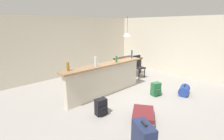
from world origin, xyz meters
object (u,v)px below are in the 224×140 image
object	(u,v)px
dining_chair_near_partition	(138,65)
bottle_amber	(68,67)
bottle_clear	(96,62)
backpack_green	(156,89)
dining_table	(128,60)
duffel_bag_blue	(184,90)
suitcase_upright_navy	(143,140)
bottle_blue	(132,54)
pendant_lamp	(127,35)
suitcase_flat_maroon	(143,116)
bottle_green	(116,59)
backpack_black	(101,107)

from	to	relation	value
dining_chair_near_partition	bottle_amber	bearing A→B (deg)	-174.31
bottle_clear	backpack_green	xyz separation A→B (m)	(1.56, -1.05, -0.95)
bottle_clear	dining_table	xyz separation A→B (m)	(2.63, 1.10, -0.51)
dining_chair_near_partition	duffel_bag_blue	bearing A→B (deg)	-99.34
suitcase_upright_navy	backpack_green	xyz separation A→B (m)	(2.35, 1.24, -0.13)
bottle_blue	dining_chair_near_partition	bearing A→B (deg)	23.33
pendant_lamp	backpack_green	distance (m)	2.82
dining_chair_near_partition	suitcase_flat_maroon	bearing A→B (deg)	-139.47
suitcase_flat_maroon	suitcase_upright_navy	distance (m)	1.16
bottle_green	backpack_green	distance (m)	1.57
backpack_green	bottle_blue	bearing A→B (deg)	81.77
suitcase_flat_maroon	suitcase_upright_navy	world-z (taller)	suitcase_upright_navy
duffel_bag_blue	dining_chair_near_partition	bearing A→B (deg)	80.66
pendant_lamp	duffel_bag_blue	size ratio (longest dim) A/B	1.57
suitcase_upright_navy	duffel_bag_blue	bearing A→B (deg)	11.95
dining_chair_near_partition	bottle_blue	bearing A→B (deg)	-156.67
backpack_green	pendant_lamp	bearing A→B (deg)	65.45
bottle_blue	backpack_green	bearing A→B (deg)	-98.23
bottle_amber	pendant_lamp	xyz separation A→B (m)	(3.30, 0.92, 0.64)
dining_chair_near_partition	suitcase_flat_maroon	distance (m)	3.29
pendant_lamp	duffel_bag_blue	world-z (taller)	pendant_lamp
dining_table	pendant_lamp	xyz separation A→B (m)	(-0.09, 0.00, 1.12)
bottle_amber	bottle_blue	world-z (taller)	bottle_blue
suitcase_upright_navy	duffel_bag_blue	world-z (taller)	suitcase_upright_navy
bottle_amber	suitcase_upright_navy	distance (m)	2.58
bottle_green	duffel_bag_blue	size ratio (longest dim) A/B	0.37
backpack_black	pendant_lamp	bearing A→B (deg)	31.93
dining_table	backpack_green	xyz separation A→B (m)	(-1.07, -2.14, -0.44)
bottle_green	backpack_black	world-z (taller)	bottle_green
bottle_green	backpack_green	bearing A→B (deg)	-56.18
suitcase_upright_navy	bottle_green	bearing A→B (deg)	54.60
bottle_amber	suitcase_flat_maroon	world-z (taller)	bottle_amber
bottle_blue	duffel_bag_blue	distance (m)	2.10
dining_table	dining_chair_near_partition	bearing A→B (deg)	-91.64
backpack_green	dining_table	bearing A→B (deg)	63.40
pendant_lamp	backpack_black	xyz separation A→B (m)	(-2.98, -1.85, -1.56)
dining_chair_near_partition	pendant_lamp	distance (m)	1.38
bottle_green	duffel_bag_blue	xyz separation A→B (m)	(1.41, -1.65, -0.96)
backpack_green	duffel_bag_blue	size ratio (longest dim) A/B	0.77
suitcase_flat_maroon	duffel_bag_blue	xyz separation A→B (m)	(2.13, -0.03, 0.04)
backpack_black	bottle_blue	bearing A→B (deg)	22.27
pendant_lamp	duffel_bag_blue	distance (m)	3.19
suitcase_upright_navy	backpack_green	bearing A→B (deg)	27.82
backpack_green	bottle_clear	bearing A→B (deg)	146.14
suitcase_flat_maroon	backpack_green	world-z (taller)	backpack_green
bottle_amber	bottle_green	size ratio (longest dim) A/B	1.12
suitcase_upright_navy	suitcase_flat_maroon	bearing A→B (deg)	36.17
dining_table	bottle_blue	bearing A→B (deg)	-133.03
bottle_amber	bottle_green	xyz separation A→B (m)	(1.61, -0.16, -0.01)
bottle_blue	pendant_lamp	world-z (taller)	pendant_lamp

